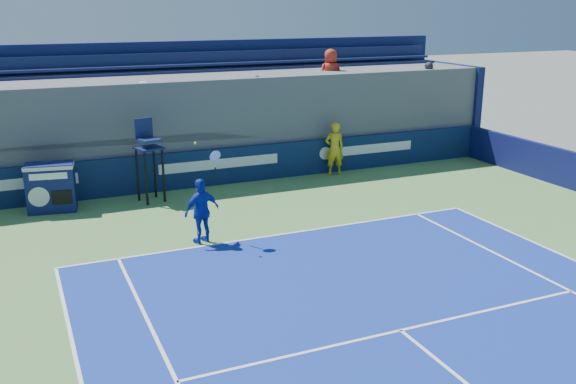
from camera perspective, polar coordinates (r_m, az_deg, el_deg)
name	(u,v)px	position (r m, az deg, el deg)	size (l,w,h in m)	color
ball_person	(334,149)	(22.00, 4.15, 3.86)	(0.67, 0.44, 1.83)	gold
back_hoarding	(219,167)	(20.95, -6.13, 2.25)	(20.40, 0.21, 1.20)	#0B1B42
match_clock	(51,186)	(19.26, -20.33, 0.49)	(1.42, 0.93, 1.40)	#0F164D
umpire_chair	(148,151)	(19.26, -12.30, 3.56)	(0.86, 0.86, 2.48)	black
tennis_player	(202,211)	(15.77, -7.66, -1.66)	(1.04, 0.65, 2.57)	#132AA2
stadium_seating	(200,119)	(22.61, -7.81, 6.45)	(21.00, 4.05, 4.40)	#55555A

